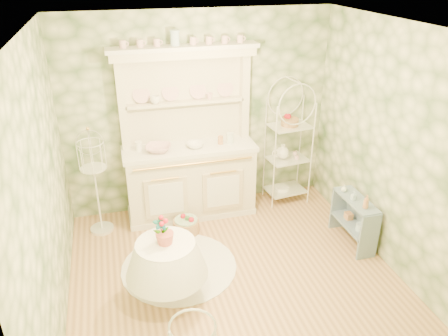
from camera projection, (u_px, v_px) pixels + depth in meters
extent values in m
plane|color=tan|center=(235.00, 279.00, 4.90)|extent=(3.60, 3.60, 0.00)
plane|color=white|center=(239.00, 30.00, 3.72)|extent=(3.60, 3.60, 0.00)
plane|color=beige|center=(44.00, 194.00, 3.89)|extent=(3.60, 3.60, 0.00)
plane|color=beige|center=(396.00, 152.00, 4.73)|extent=(3.60, 3.60, 0.00)
plane|color=beige|center=(199.00, 114.00, 5.87)|extent=(3.60, 3.60, 0.00)
plane|color=beige|center=(318.00, 294.00, 2.75)|extent=(3.60, 3.60, 0.00)
cube|color=silver|center=(189.00, 137.00, 5.67)|extent=(1.87, 0.61, 2.29)
cube|color=white|center=(288.00, 145.00, 6.15)|extent=(0.58, 0.45, 1.73)
cube|color=#70899F|center=(354.00, 220.00, 5.40)|extent=(0.31, 0.76, 0.64)
cylinder|color=white|center=(167.00, 271.00, 4.46)|extent=(0.80, 0.80, 0.73)
cube|color=white|center=(95.00, 182.00, 5.46)|extent=(0.34, 0.34, 1.43)
cylinder|color=tan|center=(186.00, 225.00, 5.68)|extent=(0.37, 0.37, 0.22)
cylinder|color=white|center=(179.00, 266.00, 5.09)|extent=(1.42, 1.42, 0.01)
imported|color=white|center=(159.00, 151.00, 5.59)|extent=(0.40, 0.40, 0.08)
imported|color=white|center=(195.00, 147.00, 5.70)|extent=(0.28, 0.28, 0.07)
imported|color=white|center=(155.00, 101.00, 5.52)|extent=(0.16, 0.16, 0.10)
imported|color=white|center=(209.00, 97.00, 5.68)|extent=(0.09, 0.09, 0.08)
imported|color=#3F7238|center=(161.00, 231.00, 4.25)|extent=(0.16, 0.11, 0.29)
imported|color=#BA7E4B|center=(366.00, 203.00, 5.06)|extent=(0.08, 0.08, 0.17)
imported|color=#A9CCDD|center=(353.00, 197.00, 5.25)|extent=(0.05, 0.05, 0.11)
imported|color=silver|center=(344.00, 189.00, 5.44)|extent=(0.07, 0.07, 0.09)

